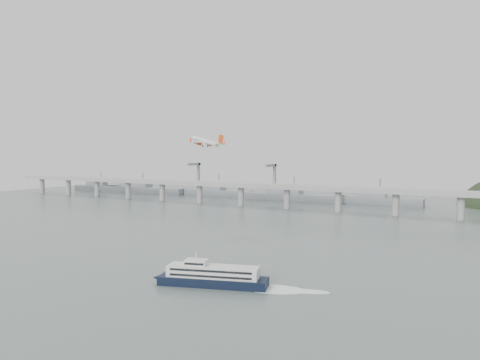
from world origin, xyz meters
The scene contains 5 objects.
ground centered at (0.00, 0.00, 0.00)m, with size 900.00×900.00×0.00m, color #586662.
bridge centered at (-1.15, 200.00, 17.65)m, with size 800.00×22.00×23.90m.
distant_fleet centered at (-155.36, 265.08, 6.22)m, with size 453.00×60.90×40.00m.
ferry centered at (46.29, -49.94, 3.76)m, with size 71.65×28.61×13.86m.
airliner centered at (-37.19, 71.79, 61.50)m, with size 34.96×32.22×9.98m.
Camera 1 is at (147.22, -207.70, 54.45)m, focal length 35.00 mm.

